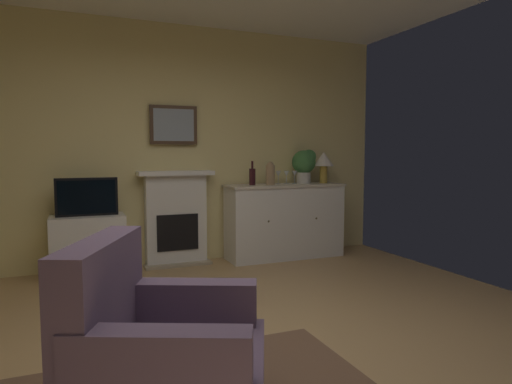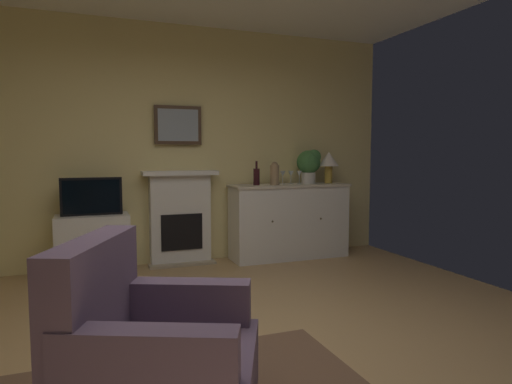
# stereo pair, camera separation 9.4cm
# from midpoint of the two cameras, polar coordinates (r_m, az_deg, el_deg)

# --- Properties ---
(ground_plane) EXTENTS (5.61, 5.58, 0.10)m
(ground_plane) POSITION_cam_midpoint_polar(r_m,az_deg,el_deg) (3.04, -1.42, -21.48)
(ground_plane) COLOR tan
(ground_plane) RESTS_ON ground
(wall_rear) EXTENTS (5.61, 0.06, 2.80)m
(wall_rear) POSITION_cam_midpoint_polar(r_m,az_deg,el_deg) (5.39, -12.07, 5.85)
(wall_rear) COLOR #EAD68C
(wall_rear) RESTS_ON ground_plane
(fireplace_unit) EXTENTS (0.87, 0.30, 1.10)m
(fireplace_unit) POSITION_cam_midpoint_polar(r_m,az_deg,el_deg) (5.34, -10.67, -3.26)
(fireplace_unit) COLOR white
(fireplace_unit) RESTS_ON ground_plane
(framed_picture) EXTENTS (0.55, 0.04, 0.45)m
(framed_picture) POSITION_cam_midpoint_polar(r_m,az_deg,el_deg) (5.34, -10.96, 8.38)
(framed_picture) COLOR #473323
(sideboard_cabinet) EXTENTS (1.49, 0.49, 0.92)m
(sideboard_cabinet) POSITION_cam_midpoint_polar(r_m,az_deg,el_deg) (5.60, 3.17, -3.69)
(sideboard_cabinet) COLOR white
(sideboard_cabinet) RESTS_ON ground_plane
(table_lamp) EXTENTS (0.26, 0.26, 0.40)m
(table_lamp) POSITION_cam_midpoint_polar(r_m,az_deg,el_deg) (5.80, 8.16, 3.89)
(table_lamp) COLOR #B79338
(table_lamp) RESTS_ON sideboard_cabinet
(wine_bottle) EXTENTS (0.08, 0.08, 0.29)m
(wine_bottle) POSITION_cam_midpoint_polar(r_m,az_deg,el_deg) (5.36, -0.98, 2.02)
(wine_bottle) COLOR #331419
(wine_bottle) RESTS_ON sideboard_cabinet
(wine_glass_left) EXTENTS (0.07, 0.07, 0.16)m
(wine_glass_left) POSITION_cam_midpoint_polar(r_m,az_deg,el_deg) (5.55, 2.37, 2.26)
(wine_glass_left) COLOR silver
(wine_glass_left) RESTS_ON sideboard_cabinet
(wine_glass_center) EXTENTS (0.07, 0.07, 0.16)m
(wine_glass_center) POSITION_cam_midpoint_polar(r_m,az_deg,el_deg) (5.59, 3.42, 2.27)
(wine_glass_center) COLOR silver
(wine_glass_center) RESTS_ON sideboard_cabinet
(wine_glass_right) EXTENTS (0.07, 0.07, 0.16)m
(wine_glass_right) POSITION_cam_midpoint_polar(r_m,az_deg,el_deg) (5.63, 4.48, 2.29)
(wine_glass_right) COLOR silver
(wine_glass_right) RESTS_ON sideboard_cabinet
(vase_decorative) EXTENTS (0.11, 0.11, 0.28)m
(vase_decorative) POSITION_cam_midpoint_polar(r_m,az_deg,el_deg) (5.41, 1.34, 2.38)
(vase_decorative) COLOR #9E7F5B
(vase_decorative) RESTS_ON sideboard_cabinet
(tv_cabinet) EXTENTS (0.75, 0.42, 0.65)m
(tv_cabinet) POSITION_cam_midpoint_polar(r_m,az_deg,el_deg) (5.11, -21.09, -6.43)
(tv_cabinet) COLOR white
(tv_cabinet) RESTS_ON ground_plane
(tv_set) EXTENTS (0.62, 0.07, 0.40)m
(tv_set) POSITION_cam_midpoint_polar(r_m,az_deg,el_deg) (5.01, -21.27, -0.58)
(tv_set) COLOR black
(tv_set) RESTS_ON tv_cabinet
(potted_plant_small) EXTENTS (0.30, 0.30, 0.43)m
(potted_plant_small) POSITION_cam_midpoint_polar(r_m,az_deg,el_deg) (5.72, 5.74, 3.67)
(potted_plant_small) COLOR beige
(potted_plant_small) RESTS_ON sideboard_cabinet
(armchair) EXTENTS (1.05, 1.02, 0.92)m
(armchair) POSITION_cam_midpoint_polar(r_m,az_deg,el_deg) (2.20, -13.34, -19.83)
(armchair) COLOR #604C66
(armchair) RESTS_ON ground_plane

